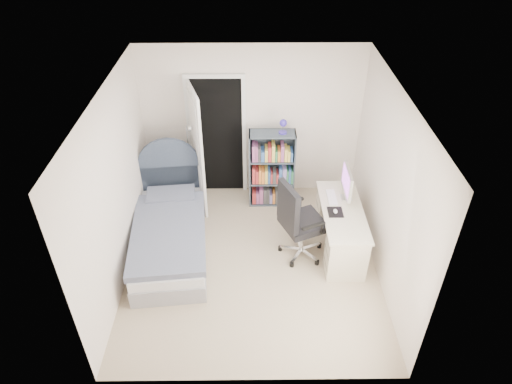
{
  "coord_description": "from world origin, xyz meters",
  "views": [
    {
      "loc": [
        0.0,
        -4.62,
        4.54
      ],
      "look_at": [
        0.05,
        0.11,
        1.13
      ],
      "focal_mm": 32.0,
      "sensor_mm": 36.0,
      "label": 1
    }
  ],
  "objects_px": {
    "floor_lamp": "(192,173)",
    "office_chair": "(297,218)",
    "desk": "(341,227)",
    "bed": "(170,232)",
    "nightstand": "(176,175)",
    "bookcase": "(272,172)"
  },
  "relations": [
    {
      "from": "bookcase",
      "to": "floor_lamp",
      "type": "bearing_deg",
      "value": -178.38
    },
    {
      "from": "floor_lamp",
      "to": "office_chair",
      "type": "distance_m",
      "value": 1.99
    },
    {
      "from": "bed",
      "to": "floor_lamp",
      "type": "height_order",
      "value": "floor_lamp"
    },
    {
      "from": "bookcase",
      "to": "desk",
      "type": "relative_size",
      "value": 1.07
    },
    {
      "from": "floor_lamp",
      "to": "office_chair",
      "type": "height_order",
      "value": "floor_lamp"
    },
    {
      "from": "nightstand",
      "to": "bookcase",
      "type": "height_order",
      "value": "bookcase"
    },
    {
      "from": "nightstand",
      "to": "bed",
      "type": "bearing_deg",
      "value": -86.33
    },
    {
      "from": "floor_lamp",
      "to": "desk",
      "type": "bearing_deg",
      "value": -26.28
    },
    {
      "from": "floor_lamp",
      "to": "nightstand",
      "type": "bearing_deg",
      "value": 146.69
    },
    {
      "from": "floor_lamp",
      "to": "bed",
      "type": "bearing_deg",
      "value": -101.77
    },
    {
      "from": "nightstand",
      "to": "desk",
      "type": "height_order",
      "value": "desk"
    },
    {
      "from": "nightstand",
      "to": "office_chair",
      "type": "distance_m",
      "value": 2.37
    },
    {
      "from": "bed",
      "to": "floor_lamp",
      "type": "relative_size",
      "value": 1.51
    },
    {
      "from": "desk",
      "to": "floor_lamp",
      "type": "bearing_deg",
      "value": 153.72
    },
    {
      "from": "floor_lamp",
      "to": "bookcase",
      "type": "height_order",
      "value": "bookcase"
    },
    {
      "from": "floor_lamp",
      "to": "office_chair",
      "type": "relative_size",
      "value": 1.17
    },
    {
      "from": "bed",
      "to": "floor_lamp",
      "type": "bearing_deg",
      "value": 78.23
    },
    {
      "from": "bed",
      "to": "nightstand",
      "type": "bearing_deg",
      "value": 93.67
    },
    {
      "from": "nightstand",
      "to": "floor_lamp",
      "type": "height_order",
      "value": "floor_lamp"
    },
    {
      "from": "bookcase",
      "to": "office_chair",
      "type": "bearing_deg",
      "value": -77.3
    },
    {
      "from": "desk",
      "to": "nightstand",
      "type": "bearing_deg",
      "value": 152.82
    },
    {
      "from": "bookcase",
      "to": "office_chair",
      "type": "xyz_separation_m",
      "value": [
        0.29,
        -1.29,
        0.09
      ]
    }
  ]
}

